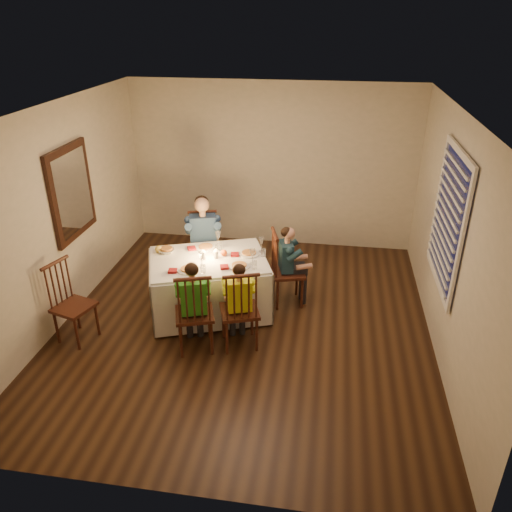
% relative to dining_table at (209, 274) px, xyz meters
% --- Properties ---
extents(ground, '(5.00, 5.00, 0.00)m').
position_rel_dining_table_xyz_m(ground, '(0.50, -0.22, -0.54)').
color(ground, black).
rests_on(ground, ground).
extents(wall_left, '(0.02, 5.00, 2.60)m').
position_rel_dining_table_xyz_m(wall_left, '(-1.75, -0.22, 0.76)').
color(wall_left, '#B8B29D').
rests_on(wall_left, ground).
extents(wall_right, '(0.02, 5.00, 2.60)m').
position_rel_dining_table_xyz_m(wall_right, '(2.75, -0.22, 0.76)').
color(wall_right, '#B8B29D').
rests_on(wall_right, ground).
extents(wall_back, '(4.50, 0.02, 2.60)m').
position_rel_dining_table_xyz_m(wall_back, '(0.50, 2.28, 0.76)').
color(wall_back, '#B8B29D').
rests_on(wall_back, ground).
extents(ceiling, '(5.00, 5.00, 0.00)m').
position_rel_dining_table_xyz_m(ceiling, '(0.50, -0.22, 2.06)').
color(ceiling, white).
rests_on(ceiling, wall_back).
extents(dining_table, '(1.72, 1.48, 0.72)m').
position_rel_dining_table_xyz_m(dining_table, '(0.00, 0.00, 0.00)').
color(dining_table, white).
rests_on(dining_table, ground).
extents(chair_adult, '(0.52, 0.50, 1.03)m').
position_rel_dining_table_xyz_m(chair_adult, '(-0.25, 0.74, -0.54)').
color(chair_adult, '#37190F').
rests_on(chair_adult, ground).
extents(chair_near_left, '(0.53, 0.51, 1.03)m').
position_rel_dining_table_xyz_m(chair_near_left, '(0.03, -0.79, -0.54)').
color(chair_near_left, '#37190F').
rests_on(chair_near_left, ground).
extents(chair_near_right, '(0.53, 0.52, 1.03)m').
position_rel_dining_table_xyz_m(chair_near_right, '(0.51, -0.65, -0.54)').
color(chair_near_right, '#37190F').
rests_on(chair_near_right, ground).
extents(chair_end, '(0.50, 0.52, 1.03)m').
position_rel_dining_table_xyz_m(chair_end, '(0.97, 0.37, -0.54)').
color(chair_end, '#37190F').
rests_on(chair_end, ground).
extents(chair_extra, '(0.49, 0.51, 1.00)m').
position_rel_dining_table_xyz_m(chair_extra, '(-1.40, -0.84, -0.54)').
color(chair_extra, '#37190F').
rests_on(chair_extra, ground).
extents(adult, '(0.58, 0.55, 1.29)m').
position_rel_dining_table_xyz_m(adult, '(-0.25, 0.74, -0.54)').
color(adult, '#31517C').
rests_on(adult, ground).
extents(child_green, '(0.47, 0.45, 1.11)m').
position_rel_dining_table_xyz_m(child_green, '(0.03, -0.79, -0.54)').
color(child_green, green).
rests_on(child_green, ground).
extents(child_yellow, '(0.44, 0.42, 1.07)m').
position_rel_dining_table_xyz_m(child_yellow, '(0.51, -0.65, -0.54)').
color(child_yellow, yellow).
rests_on(child_yellow, ground).
extents(child_teal, '(0.42, 0.44, 1.09)m').
position_rel_dining_table_xyz_m(child_teal, '(0.97, 0.37, -0.54)').
color(child_teal, '#1B3745').
rests_on(child_teal, ground).
extents(setting_adult, '(0.33, 0.33, 0.02)m').
position_rel_dining_table_xyz_m(setting_adult, '(-0.10, 0.29, 0.23)').
color(setting_adult, white).
rests_on(setting_adult, dining_table).
extents(setting_green, '(0.33, 0.33, 0.02)m').
position_rel_dining_table_xyz_m(setting_green, '(-0.16, -0.34, 0.23)').
color(setting_green, white).
rests_on(setting_green, dining_table).
extents(setting_yellow, '(0.33, 0.33, 0.02)m').
position_rel_dining_table_xyz_m(setting_yellow, '(0.42, -0.15, 0.23)').
color(setting_yellow, white).
rests_on(setting_yellow, dining_table).
extents(setting_teal, '(0.33, 0.33, 0.02)m').
position_rel_dining_table_xyz_m(setting_teal, '(0.48, 0.20, 0.23)').
color(setting_teal, white).
rests_on(setting_teal, dining_table).
extents(candle_left, '(0.06, 0.06, 0.10)m').
position_rel_dining_table_xyz_m(candle_left, '(-0.05, -0.02, 0.27)').
color(candle_left, white).
rests_on(candle_left, dining_table).
extents(candle_right, '(0.06, 0.06, 0.10)m').
position_rel_dining_table_xyz_m(candle_right, '(0.09, 0.03, 0.27)').
color(candle_right, white).
rests_on(candle_right, dining_table).
extents(squash, '(0.09, 0.09, 0.09)m').
position_rel_dining_table_xyz_m(squash, '(-0.66, 0.08, 0.26)').
color(squash, yellow).
rests_on(squash, dining_table).
extents(orange_fruit, '(0.08, 0.08, 0.08)m').
position_rel_dining_table_xyz_m(orange_fruit, '(0.18, 0.12, 0.26)').
color(orange_fruit, '#F85814').
rests_on(orange_fruit, dining_table).
extents(serving_bowl, '(0.22, 0.22, 0.05)m').
position_rel_dining_table_xyz_m(serving_bowl, '(-0.56, 0.09, 0.24)').
color(serving_bowl, white).
rests_on(serving_bowl, dining_table).
extents(wall_mirror, '(0.06, 0.95, 1.15)m').
position_rel_dining_table_xyz_m(wall_mirror, '(-1.72, 0.08, 0.96)').
color(wall_mirror, black).
rests_on(wall_mirror, wall_left).
extents(window_blinds, '(0.07, 1.34, 1.54)m').
position_rel_dining_table_xyz_m(window_blinds, '(2.71, -0.12, 0.96)').
color(window_blinds, '#0D1034').
rests_on(window_blinds, wall_right).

